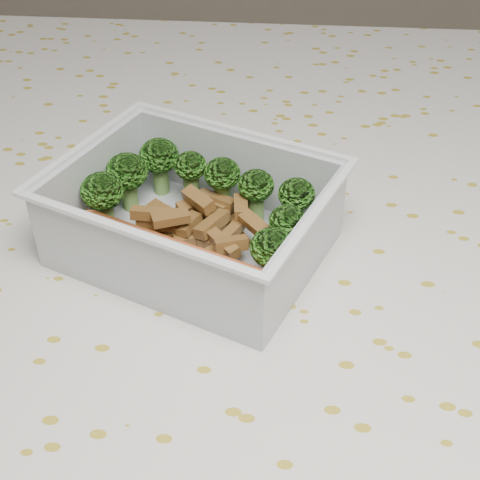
{
  "coord_description": "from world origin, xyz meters",
  "views": [
    {
      "loc": [
        0.04,
        -0.36,
        1.07
      ],
      "look_at": [
        0.01,
        0.0,
        0.78
      ],
      "focal_mm": 50.0,
      "sensor_mm": 36.0,
      "label": 1
    }
  ],
  "objects": [
    {
      "name": "tablecloth",
      "position": [
        0.0,
        0.0,
        0.72
      ],
      "size": [
        1.46,
        0.96,
        0.19
      ],
      "color": "silver",
      "rests_on": "dining_table"
    },
    {
      "name": "lunch_container",
      "position": [
        -0.03,
        0.02,
        0.78
      ],
      "size": [
        0.23,
        0.21,
        0.07
      ],
      "color": "silver",
      "rests_on": "tablecloth"
    },
    {
      "name": "meat_pile",
      "position": [
        -0.03,
        0.03,
        0.77
      ],
      "size": [
        0.11,
        0.08,
        0.03
      ],
      "color": "brown",
      "rests_on": "lunch_container"
    },
    {
      "name": "broccoli_florets",
      "position": [
        -0.03,
        0.05,
        0.79
      ],
      "size": [
        0.17,
        0.14,
        0.05
      ],
      "color": "#608C3F",
      "rests_on": "lunch_container"
    },
    {
      "name": "dining_table",
      "position": [
        0.0,
        0.0,
        0.67
      ],
      "size": [
        1.4,
        0.9,
        0.75
      ],
      "color": "brown",
      "rests_on": "ground"
    },
    {
      "name": "sausage",
      "position": [
        -0.04,
        -0.02,
        0.78
      ],
      "size": [
        0.15,
        0.08,
        0.03
      ],
      "color": "#BF5528",
      "rests_on": "lunch_container"
    }
  ]
}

